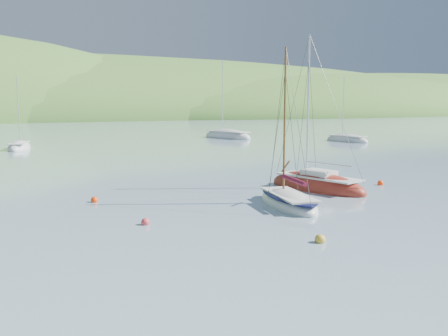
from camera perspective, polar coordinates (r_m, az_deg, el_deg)
name	(u,v)px	position (r m, az deg, el deg)	size (l,w,h in m)	color
ground	(304,231)	(22.80, 9.09, -7.16)	(700.00, 700.00, 0.00)	#7698A3
shoreline_hills	(22,116)	(191.23, -22.09, 5.50)	(690.00, 135.00, 56.00)	#2D6727
daysailer_white	(288,202)	(28.02, 7.36, -3.86)	(2.97, 6.31, 9.35)	silver
sloop_red	(317,186)	(33.32, 10.57, -2.07)	(4.81, 7.77, 10.87)	maroon
distant_sloop_a	(19,148)	(64.28, -22.36, 2.15)	(3.53, 6.88, 9.37)	silver
distant_sloop_b	(227,137)	(76.48, 0.40, 3.59)	(6.41, 9.64, 12.98)	silver
distant_sloop_d	(347,140)	(72.31, 13.87, 3.09)	(4.06, 7.41, 10.03)	silver
mooring_buoys	(247,209)	(26.49, 2.62, -4.69)	(19.54, 12.39, 0.46)	gold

